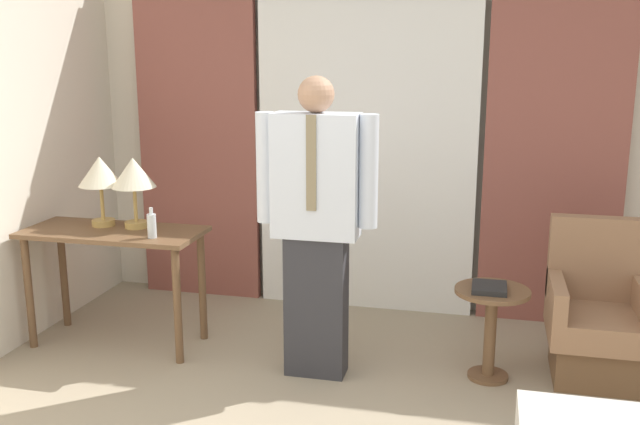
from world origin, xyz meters
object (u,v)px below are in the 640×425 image
Objects in this scene: book at (489,288)px; table_lamp_right at (134,176)px; side_table at (491,318)px; person at (316,219)px; table_lamp_left at (100,174)px; bottle_near_edge at (152,225)px; armchair at (597,322)px; desk at (114,249)px.

table_lamp_right is at bearing 177.88° from book.
side_table is 0.20m from book.
person is at bearing -170.81° from side_table.
bottle_near_edge is (0.45, -0.21, -0.26)m from table_lamp_left.
bottle_near_edge reaches higher than armchair.
bottle_near_edge reaches higher than side_table.
table_lamp_right is at bearing 178.48° from side_table.
table_lamp_left is 2.40× the size of bottle_near_edge.
armchair reaches higher than side_table.
desk is 6.06× the size of bottle_near_edge.
table_lamp_left is at bearing 154.92° from bottle_near_edge.
book is at bearing -130.57° from side_table.
table_lamp_right reaches higher than book.
armchair is 1.67× the size of side_table.
side_table is (1.01, 0.16, -0.58)m from person.
side_table is at bearing 0.81° from desk.
desk is 3.02m from armchair.
table_lamp_left and table_lamp_right have the same top height.
person reaches higher than armchair.
desk is 0.50m from table_lamp_right.
desk is at bearing -179.19° from side_table.
person is 1.07m from book.
table_lamp_right is at bearing 0.00° from table_lamp_left.
desk is 5.06× the size of book.
book reaches higher than side_table.
person reaches higher than side_table.
person reaches higher than book.
armchair is at bearing 12.23° from person.
desk is at bearing -141.46° from table_lamp_right.
table_lamp_left is 2.61m from side_table.
bottle_near_edge is (0.22, -0.21, -0.26)m from table_lamp_right.
person is (1.04, -0.01, 0.10)m from bottle_near_edge.
side_table is at bearing -1.52° from table_lamp_right.
table_lamp_right is 0.40m from bottle_near_edge.
bottle_near_edge is 2.06m from book.
table_lamp_left is (-0.12, 0.09, 0.47)m from desk.
bottle_near_edge reaches higher than book.
desk is at bearing -179.73° from book.
desk reaches higher than side_table.
desk is at bearing -38.54° from table_lamp_left.
table_lamp_left is at bearing 178.08° from book.
desk is 2.08× the size of side_table.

